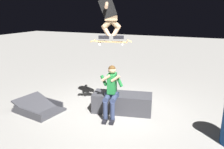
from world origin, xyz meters
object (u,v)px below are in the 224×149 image
at_px(skater_airborne, 109,13).
at_px(kicker_ramp, 39,109).
at_px(ledge_box_main, 122,103).
at_px(person_sitting_on_ledge, 111,89).
at_px(skateboard, 111,42).

bearing_deg(skater_airborne, kicker_ramp, 18.79).
distance_m(ledge_box_main, person_sitting_on_ledge, 0.66).
distance_m(skateboard, skater_airborne, 0.69).
distance_m(person_sitting_on_ledge, skateboard, 1.19).
xyz_separation_m(person_sitting_on_ledge, kicker_ramp, (1.96, 0.47, -0.68)).
bearing_deg(person_sitting_on_ledge, skater_airborne, -49.97).
height_order(ledge_box_main, skater_airborne, skater_airborne).
height_order(ledge_box_main, kicker_ramp, ledge_box_main).
height_order(person_sitting_on_ledge, skateboard, skateboard).
relative_size(ledge_box_main, kicker_ramp, 1.19).
relative_size(ledge_box_main, skater_airborne, 1.41).
relative_size(person_sitting_on_ledge, skateboard, 1.32).
xyz_separation_m(ledge_box_main, skater_airborne, (0.28, 0.26, 2.36)).
xyz_separation_m(skateboard, skater_airborne, (0.05, 0.02, 0.69)).
bearing_deg(skateboard, kicker_ramp, 18.89).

